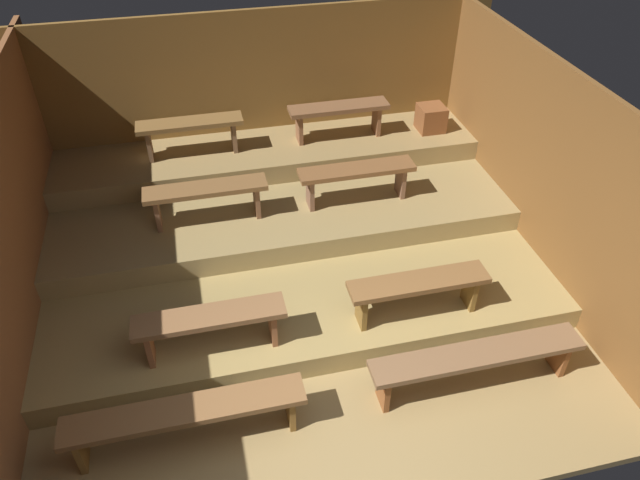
{
  "coord_description": "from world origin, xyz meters",
  "views": [
    {
      "loc": [
        -0.86,
        -2.42,
        4.35
      ],
      "look_at": [
        0.24,
        2.25,
        0.57
      ],
      "focal_mm": 33.34,
      "sensor_mm": 36.0,
      "label": 1
    }
  ],
  "objects_px": {
    "bench_floor_right": "(477,358)",
    "bench_lower_right": "(418,287)",
    "bench_floor_left": "(186,414)",
    "bench_upper_left": "(190,128)",
    "bench_lower_left": "(210,322)",
    "bench_upper_right": "(339,112)",
    "wooden_crate_upper": "(431,118)",
    "bench_middle_right": "(357,175)",
    "bench_middle_left": "(206,194)"
  },
  "relations": [
    {
      "from": "bench_lower_left",
      "to": "bench_upper_left",
      "type": "height_order",
      "value": "bench_upper_left"
    },
    {
      "from": "bench_lower_left",
      "to": "wooden_crate_upper",
      "type": "bearing_deg",
      "value": 40.72
    },
    {
      "from": "bench_lower_right",
      "to": "bench_upper_left",
      "type": "distance_m",
      "value": 3.33
    },
    {
      "from": "bench_lower_right",
      "to": "bench_upper_left",
      "type": "xyz_separation_m",
      "value": [
        -1.86,
        2.72,
        0.49
      ]
    },
    {
      "from": "bench_middle_left",
      "to": "bench_upper_right",
      "type": "relative_size",
      "value": 1.06
    },
    {
      "from": "bench_floor_right",
      "to": "bench_middle_right",
      "type": "height_order",
      "value": "bench_middle_right"
    },
    {
      "from": "bench_middle_right",
      "to": "bench_lower_left",
      "type": "bearing_deg",
      "value": -137.39
    },
    {
      "from": "bench_floor_right",
      "to": "bench_upper_left",
      "type": "xyz_separation_m",
      "value": [
        -2.15,
        3.46,
        0.71
      ]
    },
    {
      "from": "bench_middle_right",
      "to": "bench_upper_right",
      "type": "bearing_deg",
      "value": 86.37
    },
    {
      "from": "bench_upper_right",
      "to": "bench_lower_right",
      "type": "bearing_deg",
      "value": -88.66
    },
    {
      "from": "bench_floor_left",
      "to": "bench_upper_left",
      "type": "distance_m",
      "value": 3.55
    },
    {
      "from": "bench_lower_left",
      "to": "bench_middle_left",
      "type": "distance_m",
      "value": 1.68
    },
    {
      "from": "bench_lower_left",
      "to": "bench_upper_right",
      "type": "bearing_deg",
      "value": 55.54
    },
    {
      "from": "bench_middle_right",
      "to": "bench_floor_left",
      "type": "bearing_deg",
      "value": -130.96
    },
    {
      "from": "bench_middle_left",
      "to": "bench_middle_right",
      "type": "bearing_deg",
      "value": 0.0
    },
    {
      "from": "bench_lower_left",
      "to": "bench_middle_right",
      "type": "distance_m",
      "value": 2.45
    },
    {
      "from": "bench_lower_left",
      "to": "bench_upper_right",
      "type": "distance_m",
      "value": 3.33
    },
    {
      "from": "bench_lower_right",
      "to": "bench_middle_left",
      "type": "height_order",
      "value": "bench_middle_left"
    },
    {
      "from": "bench_lower_right",
      "to": "bench_upper_right",
      "type": "relative_size",
      "value": 1.08
    },
    {
      "from": "bench_floor_right",
      "to": "wooden_crate_upper",
      "type": "height_order",
      "value": "wooden_crate_upper"
    },
    {
      "from": "bench_floor_right",
      "to": "bench_upper_left",
      "type": "relative_size",
      "value": 1.56
    },
    {
      "from": "bench_lower_left",
      "to": "bench_middle_left",
      "type": "xyz_separation_m",
      "value": [
        0.13,
        1.65,
        0.24
      ]
    },
    {
      "from": "bench_floor_right",
      "to": "bench_lower_right",
      "type": "relative_size",
      "value": 1.44
    },
    {
      "from": "bench_floor_right",
      "to": "bench_lower_left",
      "type": "xyz_separation_m",
      "value": [
        -2.21,
        0.74,
        0.23
      ]
    },
    {
      "from": "bench_floor_left",
      "to": "bench_upper_left",
      "type": "relative_size",
      "value": 1.56
    },
    {
      "from": "bench_floor_right",
      "to": "bench_upper_right",
      "type": "height_order",
      "value": "bench_upper_right"
    },
    {
      "from": "bench_upper_left",
      "to": "wooden_crate_upper",
      "type": "bearing_deg",
      "value": -1.52
    },
    {
      "from": "bench_middle_left",
      "to": "wooden_crate_upper",
      "type": "relative_size",
      "value": 4.04
    },
    {
      "from": "bench_lower_left",
      "to": "bench_upper_left",
      "type": "xyz_separation_m",
      "value": [
        0.06,
        2.72,
        0.49
      ]
    },
    {
      "from": "bench_floor_right",
      "to": "bench_upper_right",
      "type": "relative_size",
      "value": 1.56
    },
    {
      "from": "bench_lower_right",
      "to": "bench_middle_right",
      "type": "height_order",
      "value": "bench_middle_right"
    },
    {
      "from": "bench_floor_left",
      "to": "bench_middle_left",
      "type": "relative_size",
      "value": 1.47
    },
    {
      "from": "bench_floor_left",
      "to": "wooden_crate_upper",
      "type": "distance_m",
      "value": 4.79
    },
    {
      "from": "bench_floor_right",
      "to": "bench_lower_right",
      "type": "bearing_deg",
      "value": 110.85
    },
    {
      "from": "bench_floor_left",
      "to": "bench_floor_right",
      "type": "relative_size",
      "value": 1.0
    },
    {
      "from": "bench_middle_right",
      "to": "bench_upper_right",
      "type": "relative_size",
      "value": 1.06
    },
    {
      "from": "bench_lower_left",
      "to": "bench_floor_right",
      "type": "bearing_deg",
      "value": -18.58
    },
    {
      "from": "bench_lower_left",
      "to": "wooden_crate_upper",
      "type": "relative_size",
      "value": 4.11
    },
    {
      "from": "bench_upper_right",
      "to": "bench_upper_left",
      "type": "bearing_deg",
      "value": 180.0
    },
    {
      "from": "bench_floor_left",
      "to": "bench_upper_left",
      "type": "height_order",
      "value": "bench_upper_left"
    },
    {
      "from": "bench_floor_right",
      "to": "bench_lower_right",
      "type": "height_order",
      "value": "bench_lower_right"
    },
    {
      "from": "bench_floor_left",
      "to": "bench_lower_left",
      "type": "xyz_separation_m",
      "value": [
        0.28,
        0.74,
        0.23
      ]
    },
    {
      "from": "bench_lower_right",
      "to": "wooden_crate_upper",
      "type": "distance_m",
      "value": 2.89
    },
    {
      "from": "bench_middle_right",
      "to": "bench_upper_right",
      "type": "distance_m",
      "value": 1.09
    },
    {
      "from": "bench_lower_right",
      "to": "wooden_crate_upper",
      "type": "bearing_deg",
      "value": 66.7
    },
    {
      "from": "bench_lower_left",
      "to": "bench_middle_left",
      "type": "height_order",
      "value": "bench_middle_left"
    },
    {
      "from": "bench_upper_right",
      "to": "wooden_crate_upper",
      "type": "distance_m",
      "value": 1.21
    },
    {
      "from": "bench_lower_right",
      "to": "bench_middle_left",
      "type": "bearing_deg",
      "value": 137.39
    },
    {
      "from": "bench_upper_left",
      "to": "bench_upper_right",
      "type": "relative_size",
      "value": 1.0
    },
    {
      "from": "bench_upper_left",
      "to": "bench_upper_right",
      "type": "xyz_separation_m",
      "value": [
        1.8,
        0.0,
        0.0
      ]
    }
  ]
}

